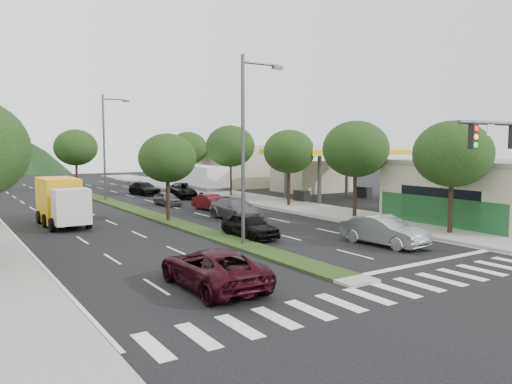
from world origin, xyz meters
TOP-DOWN VIEW (x-y plane):
  - ground at (0.00, 0.00)m, footprint 160.00×160.00m
  - sidewalk_right at (12.50, 25.00)m, footprint 5.00×90.00m
  - median at (0.00, 28.00)m, footprint 1.60×56.00m
  - crosswalk at (0.00, -2.00)m, footprint 19.00×2.20m
  - storefront_right at (18.00, 6.00)m, footprint 9.00×10.00m
  - gas_canopy at (19.00, 22.00)m, footprint 12.20×8.20m
  - bldg_right_far at (19.50, 44.00)m, footprint 10.00×16.00m
  - tree_r_a at (12.00, 4.00)m, footprint 4.60×4.60m
  - tree_r_b at (12.00, 12.00)m, footprint 4.80×4.80m
  - tree_r_c at (12.00, 20.00)m, footprint 4.40×4.40m
  - tree_r_d at (12.00, 30.00)m, footprint 5.00×5.00m
  - tree_r_e at (12.00, 40.00)m, footprint 4.60×4.60m
  - tree_med_near at (0.00, 18.00)m, footprint 4.00×4.00m
  - tree_med_far at (0.00, 44.00)m, footprint 4.80×4.80m
  - streetlight_near at (0.21, 8.00)m, footprint 2.60×0.25m
  - streetlight_mid at (0.21, 33.00)m, footprint 2.60×0.25m
  - sedan_silver at (6.36, 4.00)m, footprint 2.17×4.96m
  - suv_maroon at (-5.04, 2.00)m, footprint 2.55×5.44m
  - car_queue_a at (1.50, 9.71)m, footprint 1.87×4.27m
  - car_queue_b at (4.46, 16.23)m, footprint 2.21×5.19m
  - car_queue_c at (5.31, 21.59)m, footprint 1.87×4.06m
  - car_queue_d at (7.56, 31.59)m, footprint 2.88×5.52m
  - car_queue_e at (3.57, 26.59)m, footprint 1.52×3.56m
  - car_queue_f at (5.19, 36.59)m, footprint 2.51×4.88m
  - box_truck at (-6.61, 20.39)m, footprint 2.55×6.36m
  - motorhome at (9.00, 30.79)m, footprint 3.14×8.59m

SIDE VIEW (x-z plane):
  - ground at x=0.00m, z-range 0.00..0.00m
  - crosswalk at x=0.00m, z-range 0.00..0.01m
  - median at x=0.00m, z-range 0.00..0.12m
  - sidewalk_right at x=12.50m, z-range 0.00..0.15m
  - car_queue_e at x=3.57m, z-range 0.00..1.20m
  - car_queue_c at x=5.31m, z-range 0.00..1.29m
  - car_queue_f at x=5.19m, z-range 0.00..1.35m
  - car_queue_a at x=1.50m, z-range 0.00..1.43m
  - car_queue_d at x=7.56m, z-range 0.00..1.48m
  - car_queue_b at x=4.46m, z-range 0.00..1.49m
  - suv_maroon at x=-5.04m, z-range 0.00..1.50m
  - sedan_silver at x=6.36m, z-range 0.00..1.59m
  - box_truck at x=-6.61m, z-range -0.08..3.04m
  - motorhome at x=9.00m, z-range 0.11..3.35m
  - storefront_right at x=18.00m, z-range 0.00..4.00m
  - bldg_right_far at x=19.50m, z-range 0.00..5.20m
  - tree_med_near at x=0.00m, z-range 1.42..7.44m
  - gas_canopy at x=19.00m, z-range 2.02..7.27m
  - tree_r_c at x=12.00m, z-range 1.51..7.99m
  - tree_r_a at x=12.00m, z-range 1.50..8.14m
  - tree_r_e at x=12.00m, z-range 1.54..8.25m
  - tree_med_far at x=0.00m, z-range 1.54..8.47m
  - tree_r_b at x=12.00m, z-range 1.57..8.50m
  - tree_r_d at x=12.00m, z-range 1.60..8.76m
  - streetlight_near at x=0.21m, z-range 0.58..10.58m
  - streetlight_mid at x=0.21m, z-range 0.58..10.58m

